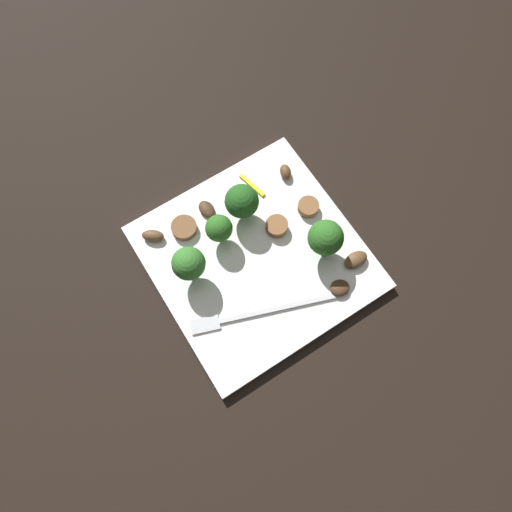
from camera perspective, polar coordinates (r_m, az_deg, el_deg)
ground_plane at (r=0.64m, az=0.00°, el=-0.35°), size 1.40×1.40×0.00m
plate at (r=0.63m, az=0.00°, el=-0.18°), size 0.25×0.25×0.01m
fork at (r=0.60m, az=-0.43°, el=-6.72°), size 0.17×0.07×0.00m
broccoli_floret_0 at (r=0.61m, az=-4.29°, el=3.18°), size 0.03×0.03×0.05m
broccoli_floret_1 at (r=0.59m, az=-7.77°, el=-0.88°), size 0.04×0.04×0.06m
broccoli_floret_2 at (r=0.60m, az=8.02°, el=2.08°), size 0.04×0.04×0.06m
broccoli_floret_3 at (r=0.62m, az=-1.65°, el=6.29°), size 0.04×0.04×0.06m
sausage_slice_0 at (r=0.64m, az=-8.27°, el=3.23°), size 0.04×0.04×0.01m
sausage_slice_1 at (r=0.65m, az=6.04°, el=5.65°), size 0.03×0.03×0.01m
sausage_slice_2 at (r=0.64m, az=2.40°, el=3.45°), size 0.04×0.04×0.01m
mushroom_0 at (r=0.63m, az=11.41°, el=-0.43°), size 0.03×0.02×0.01m
mushroom_1 at (r=0.64m, az=-11.79°, el=2.29°), size 0.03×0.03×0.01m
mushroom_2 at (r=0.62m, az=9.63°, el=-3.64°), size 0.03×0.03×0.01m
mushroom_3 at (r=0.67m, az=3.41°, el=9.66°), size 0.02×0.02×0.01m
mushroom_4 at (r=0.65m, az=-5.69°, el=5.38°), size 0.02×0.03×0.01m
pepper_strip_1 at (r=0.67m, az=-0.46°, el=8.16°), size 0.02×0.04×0.00m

